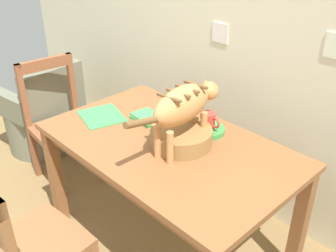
{
  "coord_description": "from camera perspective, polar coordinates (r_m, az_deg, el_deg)",
  "views": [
    {
      "loc": [
        1.43,
        0.1,
        1.84
      ],
      "look_at": [
        0.14,
        1.34,
        0.85
      ],
      "focal_mm": 41.58,
      "sensor_mm": 36.0,
      "label": 1
    }
  ],
  "objects": [
    {
      "name": "wall_rear",
      "position": [
        2.52,
        10.29,
        14.93
      ],
      "size": [
        5.0,
        0.11,
        2.5
      ],
      "color": "#EBE6C6",
      "rests_on": "ground_plane"
    },
    {
      "name": "magazine",
      "position": [
        2.4,
        -9.68,
        1.45
      ],
      "size": [
        0.32,
        0.3,
        0.01
      ],
      "primitive_type": "cube",
      "rotation": [
        0.0,
        0.0,
        -0.28
      ],
      "color": "#419654",
      "rests_on": "dining_table"
    },
    {
      "name": "wooden_chair_near",
      "position": [
        2.99,
        -15.37,
        0.13
      ],
      "size": [
        0.46,
        0.46,
        0.92
      ],
      "rotation": [
        0.0,
        0.0,
        -1.67
      ],
      "color": "brown",
      "rests_on": "ground_plane"
    },
    {
      "name": "book_stack",
      "position": [
        2.32,
        -3.06,
        1.27
      ],
      "size": [
        0.19,
        0.15,
        0.03
      ],
      "color": "#479E4F",
      "rests_on": "dining_table"
    },
    {
      "name": "coffee_mug",
      "position": [
        2.17,
        5.9,
        0.8
      ],
      "size": [
        0.13,
        0.08,
        0.09
      ],
      "color": "#D03C34",
      "rests_on": "saucer_bowl"
    },
    {
      "name": "dining_table",
      "position": [
        2.15,
        -0.0,
        -4.41
      ],
      "size": [
        1.4,
        0.84,
        0.75
      ],
      "color": "brown",
      "rests_on": "ground_plane"
    },
    {
      "name": "wicker_basket",
      "position": [
        2.06,
        1.94,
        -1.54
      ],
      "size": [
        0.33,
        0.33,
        0.09
      ],
      "color": "olive",
      "rests_on": "dining_table"
    },
    {
      "name": "wooden_chair_far",
      "position": [
        2.04,
        -19.87,
        -16.35
      ],
      "size": [
        0.46,
        0.46,
        0.92
      ],
      "rotation": [
        0.0,
        0.0,
        0.1
      ],
      "color": "#915F38",
      "rests_on": "ground_plane"
    },
    {
      "name": "saucer_bowl",
      "position": [
        2.2,
        5.75,
        -0.56
      ],
      "size": [
        0.2,
        0.2,
        0.03
      ],
      "primitive_type": "cylinder",
      "color": "green",
      "rests_on": "dining_table"
    },
    {
      "name": "cat",
      "position": [
        1.94,
        2.32,
        2.99
      ],
      "size": [
        0.18,
        0.67,
        0.35
      ],
      "rotation": [
        0.0,
        0.0,
        0.09
      ],
      "color": "tan",
      "rests_on": "dining_table"
    },
    {
      "name": "wicker_armchair",
      "position": [
        3.52,
        -17.79,
        1.05
      ],
      "size": [
        0.63,
        0.65,
        0.78
      ],
      "rotation": [
        0.0,
        0.0,
        1.71
      ],
      "color": "#6D6F5B",
      "rests_on": "ground_plane"
    }
  ]
}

